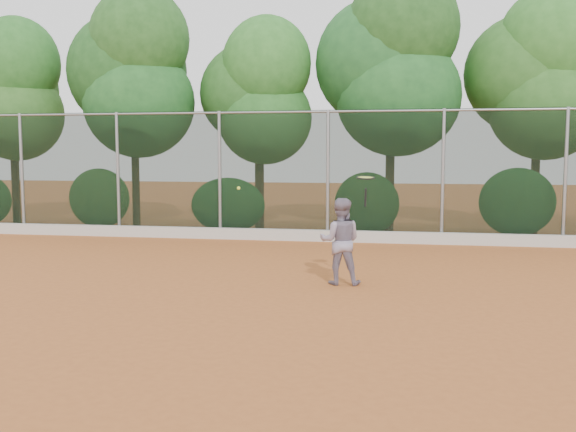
# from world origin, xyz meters

# --- Properties ---
(ground) EXTENTS (80.00, 80.00, 0.00)m
(ground) POSITION_xyz_m (0.00, 0.00, 0.00)
(ground) COLOR #A25626
(ground) RESTS_ON ground
(concrete_curb) EXTENTS (24.00, 0.20, 0.30)m
(concrete_curb) POSITION_xyz_m (0.00, 6.82, 0.15)
(concrete_curb) COLOR #B9B3AB
(concrete_curb) RESTS_ON ground
(tennis_player) EXTENTS (0.78, 0.62, 1.56)m
(tennis_player) POSITION_xyz_m (0.90, 1.31, 0.78)
(tennis_player) COLOR gray
(tennis_player) RESTS_ON ground
(chainlink_fence) EXTENTS (24.09, 0.09, 3.50)m
(chainlink_fence) POSITION_xyz_m (-0.00, 7.00, 1.86)
(chainlink_fence) COLOR black
(chainlink_fence) RESTS_ON ground
(foliage_backdrop) EXTENTS (23.70, 3.63, 7.55)m
(foliage_backdrop) POSITION_xyz_m (-0.55, 8.98, 4.40)
(foliage_backdrop) COLOR #3C2717
(foliage_backdrop) RESTS_ON ground
(tennis_racket) EXTENTS (0.40, 0.40, 0.55)m
(tennis_racket) POSITION_xyz_m (1.35, 1.13, 1.89)
(tennis_racket) COLOR black
(tennis_racket) RESTS_ON ground
(tennis_ball_in_flight) EXTENTS (0.06, 0.06, 0.06)m
(tennis_ball_in_flight) POSITION_xyz_m (-1.06, 1.64, 1.70)
(tennis_ball_in_flight) COLOR #EAFB39
(tennis_ball_in_flight) RESTS_ON ground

